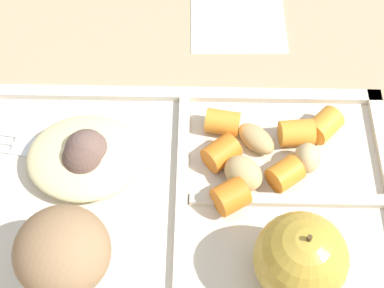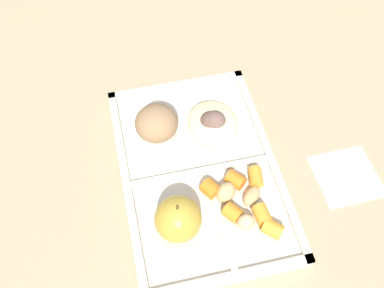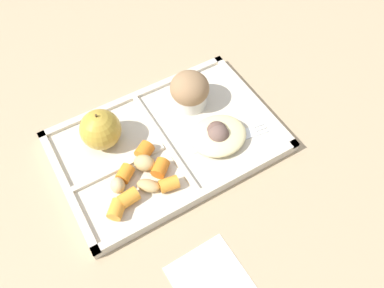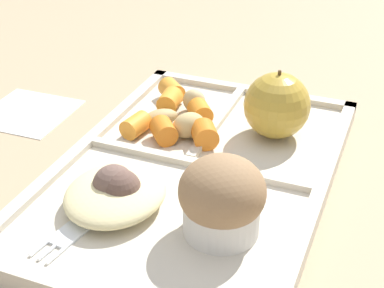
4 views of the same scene
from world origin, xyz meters
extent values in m
plane|color=tan|center=(0.00, 0.00, 0.00)|extent=(6.00, 6.00, 0.00)
cube|color=beige|center=(0.00, 0.00, 0.01)|extent=(0.39, 0.26, 0.01)
cube|color=beige|center=(0.00, -0.12, 0.02)|extent=(0.39, 0.01, 0.01)
cube|color=beige|center=(0.00, 0.12, 0.02)|extent=(0.39, 0.01, 0.01)
cube|color=beige|center=(-0.19, 0.00, 0.02)|extent=(0.01, 0.26, 0.01)
cube|color=beige|center=(0.19, 0.00, 0.02)|extent=(0.01, 0.26, 0.01)
cube|color=beige|center=(-0.01, 0.00, 0.02)|extent=(0.01, 0.23, 0.01)
cube|color=beige|center=(-0.10, -0.01, 0.02)|extent=(0.17, 0.01, 0.01)
sphere|color=#B79333|center=(-0.10, 0.06, 0.05)|extent=(0.07, 0.07, 0.07)
cylinder|color=#4C381E|center=(-0.10, 0.06, 0.08)|extent=(0.00, 0.00, 0.01)
cylinder|color=silver|center=(0.08, 0.06, 0.03)|extent=(0.06, 0.06, 0.03)
ellipsoid|color=#93704C|center=(0.08, 0.06, 0.05)|extent=(0.07, 0.07, 0.06)
cylinder|color=orange|center=(-0.04, -0.05, 0.03)|extent=(0.04, 0.04, 0.02)
cylinder|color=orange|center=(-0.04, -0.08, 0.03)|extent=(0.03, 0.03, 0.02)
cylinder|color=orange|center=(-0.13, -0.08, 0.03)|extent=(0.04, 0.04, 0.02)
cylinder|color=orange|center=(-0.05, -0.01, 0.03)|extent=(0.04, 0.04, 0.03)
cylinder|color=orange|center=(-0.09, -0.03, 0.03)|extent=(0.04, 0.03, 0.02)
cylinder|color=orange|center=(-0.11, -0.07, 0.03)|extent=(0.03, 0.03, 0.02)
ellipsoid|color=tan|center=(-0.07, -0.07, 0.02)|extent=(0.04, 0.04, 0.02)
ellipsoid|color=tan|center=(-0.11, -0.05, 0.03)|extent=(0.03, 0.03, 0.03)
ellipsoid|color=tan|center=(-0.06, -0.03, 0.03)|extent=(0.05, 0.04, 0.03)
ellipsoid|color=beige|center=(0.08, -0.04, 0.03)|extent=(0.10, 0.09, 0.02)
sphere|color=brown|center=(0.08, -0.05, 0.03)|extent=(0.04, 0.04, 0.04)
sphere|color=#755B4C|center=(0.08, -0.05, 0.03)|extent=(0.03, 0.03, 0.03)
sphere|color=brown|center=(0.08, -0.04, 0.03)|extent=(0.04, 0.04, 0.04)
cube|color=white|center=(0.07, -0.05, 0.02)|extent=(0.10, 0.02, 0.00)
cube|color=white|center=(0.13, -0.06, 0.02)|extent=(0.04, 0.03, 0.00)
cylinder|color=white|center=(0.16, -0.07, 0.02)|extent=(0.02, 0.01, 0.00)
cylinder|color=white|center=(0.16, -0.06, 0.02)|extent=(0.02, 0.01, 0.00)
cylinder|color=white|center=(0.16, -0.06, 0.02)|extent=(0.02, 0.01, 0.00)
cube|color=white|center=(-0.06, -0.24, 0.00)|extent=(0.10, 0.10, 0.00)
camera|label=1|loc=(-0.02, 0.21, 0.45)|focal=52.95mm
camera|label=2|loc=(-0.37, 0.10, 0.66)|focal=42.04mm
camera|label=3|loc=(-0.17, -0.37, 0.59)|focal=36.91mm
camera|label=4|loc=(0.44, 0.17, 0.33)|focal=54.52mm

